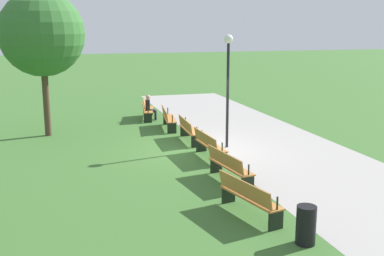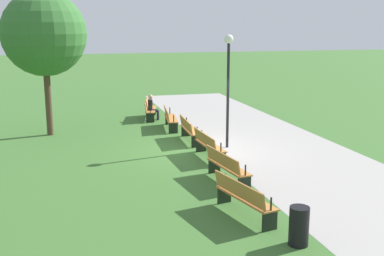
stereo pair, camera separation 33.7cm
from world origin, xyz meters
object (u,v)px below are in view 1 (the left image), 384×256
at_px(lamp_post, 228,70).
at_px(trash_bin, 306,225).
at_px(bench_2, 189,129).
at_px(bench_0, 147,109).
at_px(person_seated, 150,107).
at_px(bench_3, 209,145).
at_px(bench_4, 229,166).
at_px(bench_5, 248,196).
at_px(tree_1, 42,34).
at_px(bench_1, 168,118).

bearing_deg(lamp_post, trash_bin, -8.86).
bearing_deg(trash_bin, bench_2, 179.31).
height_order(bench_0, person_seated, person_seated).
height_order(bench_0, bench_2, same).
height_order(bench_2, person_seated, person_seated).
height_order(bench_3, lamp_post, lamp_post).
xyz_separation_m(bench_4, person_seated, (-9.51, -0.36, 0.16)).
relative_size(bench_3, bench_4, 0.99).
xyz_separation_m(bench_2, lamp_post, (1.23, 1.11, 2.34)).
bearing_deg(trash_bin, lamp_post, 171.14).
distance_m(bench_0, person_seated, 0.35).
relative_size(bench_4, person_seated, 1.68).
height_order(bench_4, person_seated, person_seated).
bearing_deg(bench_5, person_seated, 166.68).
bearing_deg(bench_3, bench_2, 177.41).
distance_m(bench_3, bench_4, 2.47).
relative_size(bench_0, tree_1, 0.36).
relative_size(bench_2, person_seated, 1.66).
distance_m(bench_0, bench_1, 2.47).
relative_size(bench_3, bench_5, 0.98).
distance_m(bench_2, person_seated, 4.62).
bearing_deg(trash_bin, bench_5, -161.59).
xyz_separation_m(bench_1, bench_3, (4.93, 0.22, 0.00)).
height_order(bench_2, bench_5, same).
distance_m(bench_2, tree_1, 6.79).
distance_m(bench_0, tree_1, 6.20).
xyz_separation_m(bench_0, bench_1, (2.43, 0.44, 0.00)).
bearing_deg(person_seated, bench_0, -152.66).
bearing_deg(lamp_post, tree_1, -121.21).
height_order(bench_4, tree_1, tree_1).
bearing_deg(bench_2, bench_5, -2.56).
bearing_deg(bench_3, bench_5, -10.32).
bearing_deg(trash_bin, bench_4, -178.41).
bearing_deg(tree_1, person_seated, 113.62).
bearing_deg(person_seated, bench_4, 15.13).
relative_size(bench_2, bench_3, 1.00).
bearing_deg(lamp_post, bench_1, -160.22).
xyz_separation_m(bench_4, lamp_post, (-3.69, 1.33, 2.34)).
relative_size(person_seated, trash_bin, 1.47).
xyz_separation_m(bench_3, bench_4, (2.46, -0.22, 0.00)).
height_order(bench_2, bench_4, same).
xyz_separation_m(bench_1, bench_5, (9.82, -0.44, 0.00)).
bearing_deg(tree_1, bench_0, 117.14).
xyz_separation_m(bench_0, bench_5, (12.25, 0.00, 0.00)).
bearing_deg(bench_4, bench_0, 174.81).
height_order(bench_1, bench_5, same).
height_order(bench_1, person_seated, person_seated).
bearing_deg(bench_3, bench_1, 179.99).
relative_size(person_seated, tree_1, 0.21).
xyz_separation_m(bench_2, person_seated, (-4.58, -0.58, 0.16)).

